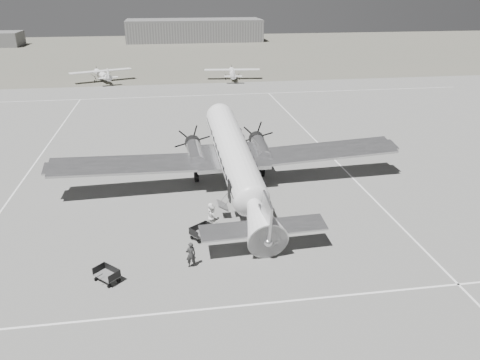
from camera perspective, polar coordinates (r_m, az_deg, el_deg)
The scene contains 15 objects.
ground at distance 38.92m, azimuth -1.47°, elevation -2.36°, with size 260.00×260.00×0.00m, color slate.
taxi_line_near at distance 27.04m, azimuth 2.52°, elevation -14.84°, with size 60.00×0.15×0.01m, color white.
taxi_line_right at distance 42.01m, azimuth 14.98°, elevation -1.21°, with size 0.15×80.00×0.01m, color white.
taxi_line_left at distance 49.80m, azimuth -24.09°, elevation 1.32°, with size 0.15×60.00×0.01m, color white.
taxi_line_horizon at distance 76.91m, azimuth -5.41°, elevation 10.21°, with size 90.00×0.15×0.01m, color white.
grass_infield at distance 131.11m, azimuth -7.07°, elevation 15.29°, with size 260.00×90.00×0.01m, color #58554A.
hangar_main at distance 155.84m, azimuth -5.59°, elevation 17.72°, with size 42.00×14.00×6.60m.
dc3_airliner at distance 38.56m, azimuth -0.46°, elevation 2.16°, with size 30.99×21.51×5.90m, color silver, non-canonical shape.
light_plane_left at distance 91.10m, azimuth -16.46°, elevation 12.10°, with size 11.30×9.17×2.35m, color silver, non-canonical shape.
light_plane_right at distance 89.80m, azimuth -0.95°, elevation 12.80°, with size 10.51×8.52×2.18m, color silver, non-canonical shape.
baggage_cart_near at distance 33.04m, azimuth -4.65°, elevation -6.36°, with size 1.67×1.18×0.94m, color #5A5A5A, non-canonical shape.
baggage_cart_far at distance 29.59m, azimuth -15.92°, elevation -11.10°, with size 1.57×1.11×0.89m, color #5A5A5A, non-canonical shape.
ground_crew at distance 29.80m, azimuth -6.01°, elevation -9.03°, with size 0.63×0.41×1.73m, color #292929.
ramp_agent at distance 34.11m, azimuth -3.34°, elevation -4.52°, with size 0.87×0.68×1.80m, color silver.
passenger at distance 35.11m, azimuth -3.59°, elevation -3.96°, with size 0.73×0.48×1.49m, color silver.
Camera 1 is at (-4.42, -35.00, 16.45)m, focal length 35.00 mm.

